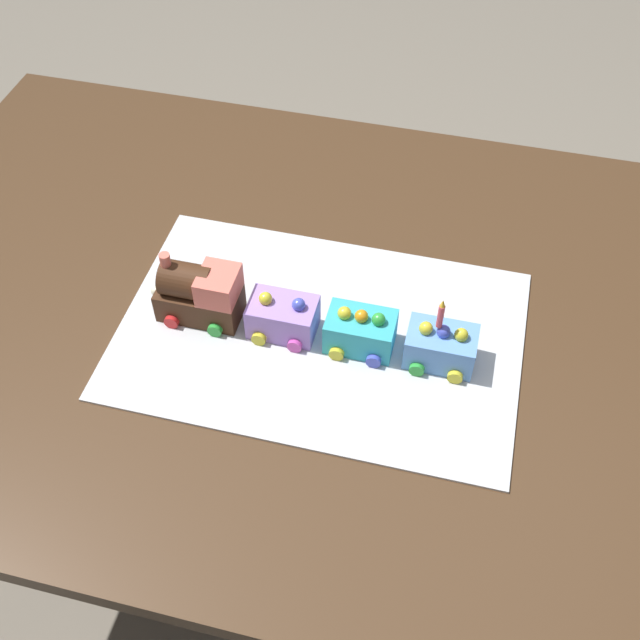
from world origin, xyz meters
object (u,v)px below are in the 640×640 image
Objects in this scene: cake_locomotive at (199,293)px; birthday_candle at (441,314)px; cake_car_tanker_sky_blue at (441,346)px; dining_table at (284,347)px; cake_car_gondola_turquoise at (361,331)px; cake_car_flatbed_lavender at (283,317)px.

birthday_candle is (0.36, -0.00, 0.05)m from cake_locomotive.
cake_car_tanker_sky_blue is at bearing -0.00° from birthday_candle.
cake_car_gondola_turquoise is (0.14, -0.05, 0.14)m from dining_table.
cake_car_gondola_turquoise is at bearing -0.00° from cake_locomotive.
cake_car_flatbed_lavender is 1.00× the size of cake_car_gondola_turquoise.
cake_locomotive reaches higher than cake_car_gondola_turquoise.
birthday_candle is at bearing 0.00° from cake_car_flatbed_lavender.
dining_table is 10.00× the size of cake_locomotive.
cake_locomotive is at bearing 180.00° from cake_car_flatbed_lavender.
cake_car_gondola_turquoise is 0.13m from birthday_candle.
birthday_candle is at bearing -0.00° from cake_locomotive.
cake_locomotive reaches higher than cake_car_flatbed_lavender.
dining_table is 0.33m from birthday_candle.
birthday_candle is at bearing -12.07° from dining_table.
cake_car_flatbed_lavender is (0.13, -0.00, -0.02)m from cake_locomotive.
dining_table is 0.15m from cake_car_flatbed_lavender.
cake_car_flatbed_lavender is 1.00× the size of cake_car_tanker_sky_blue.
cake_car_gondola_turquoise and cake_car_tanker_sky_blue have the same top height.
cake_car_gondola_turquoise is (0.12, 0.00, 0.00)m from cake_car_flatbed_lavender.
dining_table is 14.00× the size of cake_car_gondola_turquoise.
cake_car_gondola_turquoise is at bearing 180.00° from cake_car_tanker_sky_blue.
cake_car_flatbed_lavender is (0.02, -0.05, 0.14)m from dining_table.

